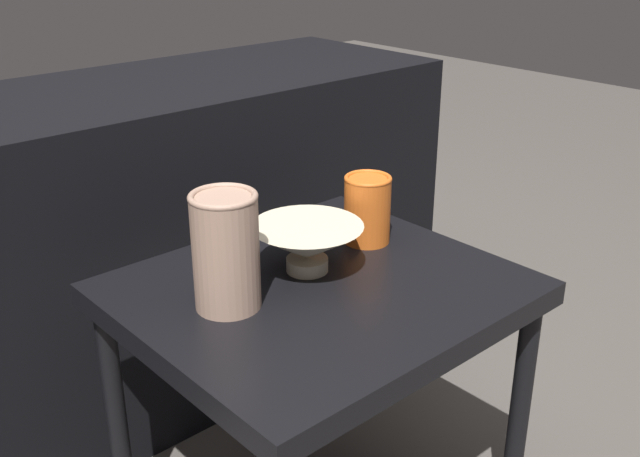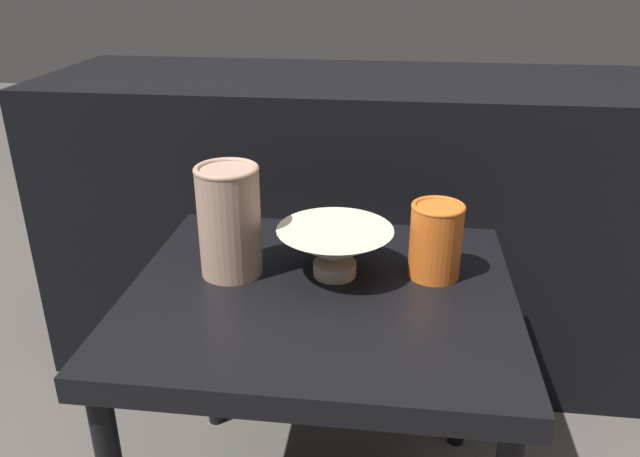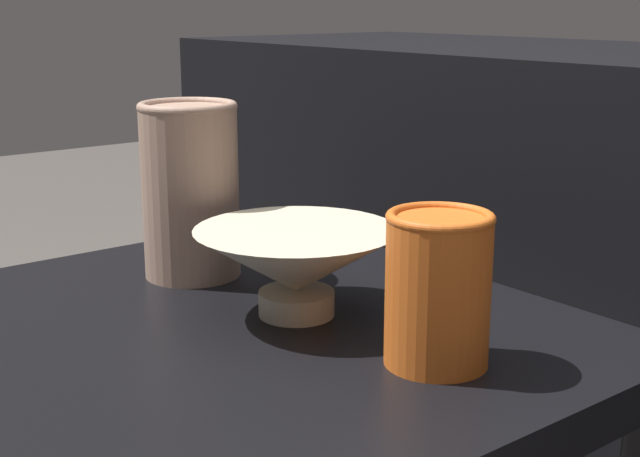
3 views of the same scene
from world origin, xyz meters
TOP-DOWN VIEW (x-y plane):
  - table at (0.00, 0.00)m, footprint 0.62×0.55m
  - couch_backdrop at (0.00, 0.62)m, footprint 1.49×0.50m
  - bowl at (0.02, 0.05)m, footprint 0.19×0.19m
  - vase_textured_left at (-0.16, 0.04)m, footprint 0.11×0.11m
  - vase_colorful_right at (0.18, 0.07)m, footprint 0.09×0.09m

SIDE VIEW (x-z plane):
  - couch_backdrop at x=0.00m, z-range 0.00..0.73m
  - table at x=0.00m, z-range 0.19..0.70m
  - bowl at x=0.02m, z-range 0.52..0.60m
  - vase_colorful_right at x=0.18m, z-range 0.51..0.64m
  - vase_textured_left at x=-0.16m, z-range 0.51..0.70m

